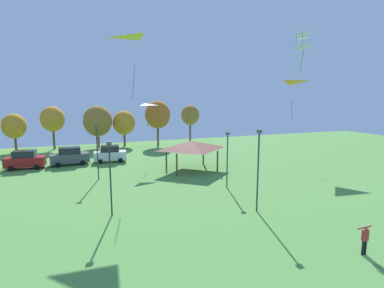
# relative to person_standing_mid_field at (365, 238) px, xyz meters

# --- Properties ---
(person_standing_mid_field) EXTENTS (0.52, 0.52, 1.79)m
(person_standing_mid_field) POSITION_rel_person_standing_mid_field_xyz_m (0.00, 0.00, 0.00)
(person_standing_mid_field) COLOR black
(person_standing_mid_field) RESTS_ON ground
(kite_flying_0) EXTENTS (4.18, 4.30, 4.96)m
(kite_flying_0) POSITION_rel_person_standing_mid_field_xyz_m (-8.36, 21.27, 12.40)
(kite_flying_0) COLOR yellow
(kite_flying_1) EXTENTS (2.30, 1.88, 3.08)m
(kite_flying_1) POSITION_rel_person_standing_mid_field_xyz_m (-6.53, 28.34, 6.21)
(kite_flying_1) COLOR black
(kite_flying_2) EXTENTS (0.82, 0.77, 2.85)m
(kite_flying_2) POSITION_rel_person_standing_mid_field_xyz_m (1.14, 7.39, 11.96)
(kite_flying_2) COLOR white
(kite_flying_4) EXTENTS (3.08, 2.31, 4.01)m
(kite_flying_4) POSITION_rel_person_standing_mid_field_xyz_m (12.34, 22.85, 8.31)
(kite_flying_4) COLOR orange
(parked_car_second_from_left) EXTENTS (4.69, 2.31, 2.31)m
(parked_car_second_from_left) POSITION_rel_person_standing_mid_field_xyz_m (-21.39, 30.00, 0.13)
(parked_car_second_from_left) COLOR maroon
(parked_car_second_from_left) RESTS_ON ground
(parked_car_third_from_left) EXTENTS (4.91, 2.39, 2.34)m
(parked_car_third_from_left) POSITION_rel_person_standing_mid_field_xyz_m (-16.24, 30.36, 0.14)
(parked_car_third_from_left) COLOR #4C5156
(parked_car_third_from_left) RESTS_ON ground
(parked_car_rightmost_in_row) EXTENTS (4.42, 2.34, 2.26)m
(parked_car_rightmost_in_row) POSITION_rel_person_standing_mid_field_xyz_m (-11.09, 30.36, 0.10)
(parked_car_rightmost_in_row) COLOR silver
(parked_car_rightmost_in_row) RESTS_ON ground
(park_pavilion) EXTENTS (6.57, 5.64, 3.60)m
(park_pavilion) POSITION_rel_person_standing_mid_field_xyz_m (-2.21, 22.25, 2.07)
(park_pavilion) COLOR brown
(park_pavilion) RESTS_ON ground
(light_post_0) EXTENTS (0.36, 0.20, 6.15)m
(light_post_0) POSITION_rel_person_standing_mid_field_xyz_m (-13.16, 21.75, 2.46)
(light_post_0) COLOR #2D2D33
(light_post_0) RESTS_ON ground
(light_post_1) EXTENTS (0.36, 0.20, 6.45)m
(light_post_1) POSITION_rel_person_standing_mid_field_xyz_m (-2.11, 7.76, 2.61)
(light_post_1) COLOR #2D2D33
(light_post_1) RESTS_ON ground
(light_post_2) EXTENTS (0.36, 0.20, 5.66)m
(light_post_2) POSITION_rel_person_standing_mid_field_xyz_m (-12.84, 10.96, 2.21)
(light_post_2) COLOR #2D2D33
(light_post_2) RESTS_ON ground
(light_post_3) EXTENTS (0.36, 0.20, 5.53)m
(light_post_3) POSITION_rel_person_standing_mid_field_xyz_m (-1.42, 14.21, 2.14)
(light_post_3) COLOR #2D2D33
(light_post_3) RESTS_ON ground
(treeline_tree_1) EXTENTS (3.66, 3.66, 6.22)m
(treeline_tree_1) POSITION_rel_person_standing_mid_field_xyz_m (-24.69, 43.62, 3.18)
(treeline_tree_1) COLOR brown
(treeline_tree_1) RESTS_ON ground
(treeline_tree_2) EXTENTS (3.89, 3.89, 7.31)m
(treeline_tree_2) POSITION_rel_person_standing_mid_field_xyz_m (-19.04, 44.06, 4.14)
(treeline_tree_2) COLOR brown
(treeline_tree_2) RESTS_ON ground
(treeline_tree_3) EXTENTS (4.88, 4.88, 7.38)m
(treeline_tree_3) POSITION_rel_person_standing_mid_field_xyz_m (-11.83, 43.20, 3.67)
(treeline_tree_3) COLOR brown
(treeline_tree_3) RESTS_ON ground
(treeline_tree_4) EXTENTS (3.95, 3.95, 6.39)m
(treeline_tree_4) POSITION_rel_person_standing_mid_field_xyz_m (-7.29, 43.39, 3.18)
(treeline_tree_4) COLOR brown
(treeline_tree_4) RESTS_ON ground
(treeline_tree_5) EXTENTS (4.57, 4.57, 8.15)m
(treeline_tree_5) POSITION_rel_person_standing_mid_field_xyz_m (-1.41, 41.89, 4.61)
(treeline_tree_5) COLOR brown
(treeline_tree_5) RESTS_ON ground
(treeline_tree_6) EXTENTS (3.54, 3.54, 7.28)m
(treeline_tree_6) POSITION_rel_person_standing_mid_field_xyz_m (5.56, 43.65, 4.28)
(treeline_tree_6) COLOR brown
(treeline_tree_6) RESTS_ON ground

